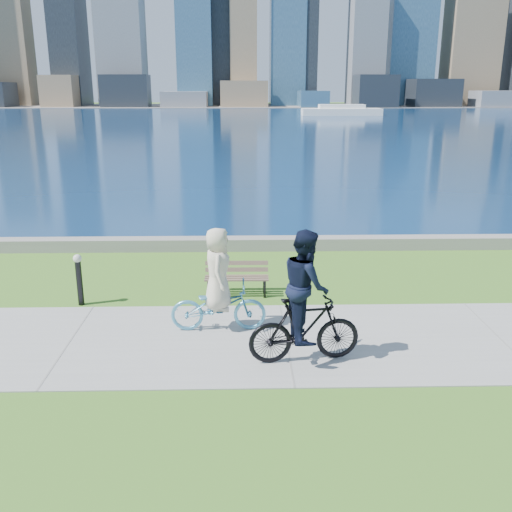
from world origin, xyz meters
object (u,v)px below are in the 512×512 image
Objects in this scene: park_bench at (237,275)px; cyclist_man at (305,308)px; bollard_lamp at (79,276)px; cyclist_woman at (218,293)px.

park_bench is 0.62× the size of cyclist_man.
park_bench is 3.42m from bollard_lamp.
cyclist_man is at bearing -133.06° from cyclist_woman.
cyclist_woman is 0.87× the size of cyclist_man.
cyclist_woman is 2.03m from cyclist_man.
bollard_lamp is (-3.36, -0.57, 0.20)m from park_bench.
cyclist_man is at bearing -31.43° from bollard_lamp.
park_bench is 0.71× the size of cyclist_woman.
bollard_lamp is at bearing -170.07° from park_bench.
cyclist_man is at bearing -70.32° from park_bench.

